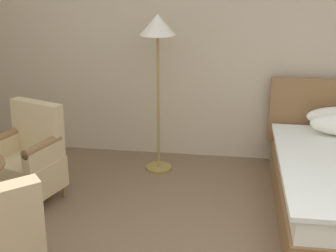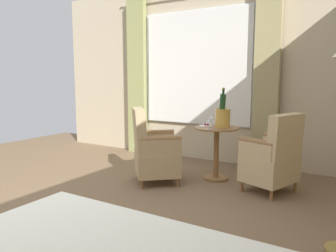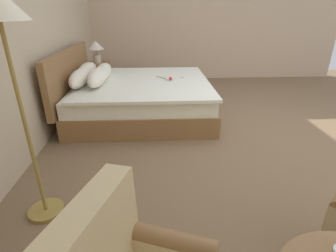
{
  "view_description": "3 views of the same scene",
  "coord_description": "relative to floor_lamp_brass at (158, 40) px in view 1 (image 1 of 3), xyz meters",
  "views": [
    {
      "loc": [
        -0.37,
        -2.28,
        2.25
      ],
      "look_at": [
        -0.86,
        1.21,
        0.93
      ],
      "focal_mm": 50.0,
      "sensor_mm": 36.0,
      "label": 1
    },
    {
      "loc": [
        1.58,
        2.39,
        1.32
      ],
      "look_at": [
        -0.54,
        1.1,
        0.96
      ],
      "focal_mm": 35.0,
      "sensor_mm": 36.0,
      "label": 2
    },
    {
      "loc": [
        -2.86,
        1.41,
        1.54
      ],
      "look_at": [
        -0.87,
        1.31,
        0.64
      ],
      "focal_mm": 28.0,
      "sensor_mm": 36.0,
      "label": 3
    }
  ],
  "objects": [
    {
      "name": "armchair_by_window",
      "position": [
        -1.1,
        -0.82,
        -1.01
      ],
      "size": [
        0.7,
        0.66,
        0.94
      ],
      "color": "olive",
      "rests_on": "ground"
    },
    {
      "name": "wall_headboard_side",
      "position": [
        1.12,
        0.5,
        0.01
      ],
      "size": [
        6.7,
        0.12,
        2.88
      ],
      "color": "#C7B494",
      "rests_on": "ground"
    },
    {
      "name": "floor_lamp_brass",
      "position": [
        0.0,
        0.0,
        0.0
      ],
      "size": [
        0.36,
        0.36,
        1.68
      ],
      "color": "olive",
      "rests_on": "ground"
    }
  ]
}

